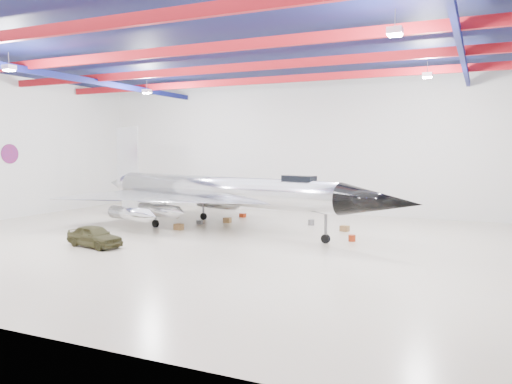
% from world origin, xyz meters
% --- Properties ---
extents(floor, '(40.00, 40.00, 0.00)m').
position_xyz_m(floor, '(0.00, 0.00, 0.00)').
color(floor, beige).
rests_on(floor, ground).
extents(wall_back, '(40.00, 0.00, 40.00)m').
position_xyz_m(wall_back, '(0.00, 15.00, 5.50)').
color(wall_back, silver).
rests_on(wall_back, floor).
extents(ceiling, '(40.00, 40.00, 0.00)m').
position_xyz_m(ceiling, '(0.00, 0.00, 11.00)').
color(ceiling, '#0A0F38').
rests_on(ceiling, wall_back).
extents(ceiling_structure, '(39.50, 29.50, 1.08)m').
position_xyz_m(ceiling_structure, '(0.00, 0.00, 10.32)').
color(ceiling_structure, maroon).
rests_on(ceiling_structure, ceiling).
extents(wall_roundel, '(0.10, 1.50, 1.50)m').
position_xyz_m(wall_roundel, '(-19.94, 2.00, 5.00)').
color(wall_roundel, '#B21414').
rests_on(wall_roundel, wall_left).
extents(jet_aircraft, '(25.73, 18.18, 7.13)m').
position_xyz_m(jet_aircraft, '(-3.07, 4.26, 2.34)').
color(jet_aircraft, silver).
rests_on(jet_aircraft, floor).
extents(jeep, '(3.72, 2.04, 1.20)m').
position_xyz_m(jeep, '(-6.22, -4.09, 0.60)').
color(jeep, '#38361C').
rests_on(jeep, floor).
extents(crate_ply, '(0.63, 0.54, 0.39)m').
position_xyz_m(crate_ply, '(-5.20, 2.74, 0.20)').
color(crate_ply, olive).
rests_on(crate_ply, floor).
extents(toolbox_red, '(0.53, 0.47, 0.31)m').
position_xyz_m(toolbox_red, '(-3.94, 9.93, 0.16)').
color(toolbox_red, '#A22E10').
rests_on(toolbox_red, floor).
extents(parts_bin, '(0.63, 0.56, 0.37)m').
position_xyz_m(parts_bin, '(5.05, 6.68, 0.19)').
color(parts_bin, olive).
rests_on(parts_bin, floor).
extents(crate_small, '(0.42, 0.35, 0.27)m').
position_xyz_m(crate_small, '(-5.21, 5.49, 0.14)').
color(crate_small, '#59595B').
rests_on(crate_small, floor).
extents(tool_chest, '(0.49, 0.49, 0.38)m').
position_xyz_m(tool_chest, '(6.33, 3.36, 0.19)').
color(tool_chest, '#A22E10').
rests_on(tool_chest, floor).
extents(oil_barrel, '(0.54, 0.44, 0.37)m').
position_xyz_m(oil_barrel, '(-3.72, 6.89, 0.18)').
color(oil_barrel, olive).
rests_on(oil_barrel, floor).
extents(spares_box, '(0.59, 0.59, 0.40)m').
position_xyz_m(spares_box, '(2.25, 8.26, 0.20)').
color(spares_box, '#59595B').
rests_on(spares_box, floor).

